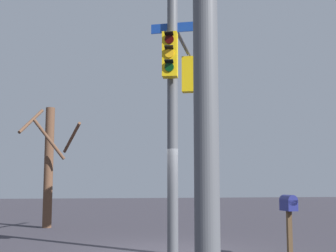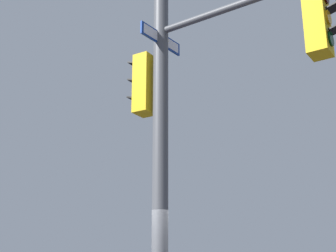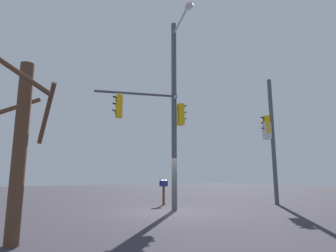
% 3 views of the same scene
% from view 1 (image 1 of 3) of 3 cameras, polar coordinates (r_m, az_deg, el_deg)
% --- Properties ---
extents(ground_plane, '(80.00, 80.00, 0.00)m').
position_cam_1_polar(ground_plane, '(11.67, -0.58, -15.33)').
color(ground_plane, '#333039').
extents(main_signal_pole_assembly, '(4.30, 4.43, 9.75)m').
position_cam_1_polar(main_signal_pole_assembly, '(12.11, 0.21, 9.87)').
color(main_signal_pole_assembly, '#4C4F54').
rests_on(main_signal_pole_assembly, ground).
extents(mailbox, '(0.27, 0.46, 1.41)m').
position_cam_1_polar(mailbox, '(10.98, 14.71, -9.81)').
color(mailbox, '#4C3823').
rests_on(mailbox, ground).
extents(bare_tree_behind_pole, '(2.35, 1.85, 4.68)m').
position_cam_1_polar(bare_tree_behind_pole, '(18.27, -14.52, -4.35)').
color(bare_tree_behind_pole, brown).
rests_on(bare_tree_behind_pole, ground).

